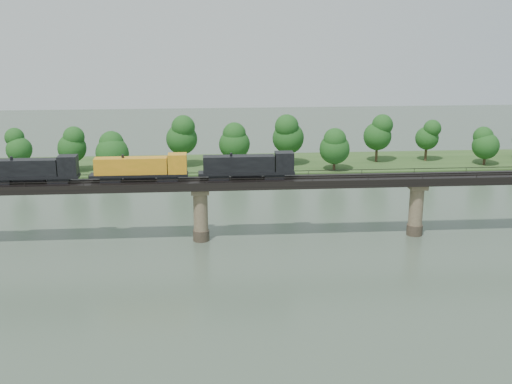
{
  "coord_description": "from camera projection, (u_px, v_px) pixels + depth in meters",
  "views": [
    {
      "loc": [
        1.32,
        -81.4,
        40.28
      ],
      "look_at": [
        10.08,
        30.0,
        9.0
      ],
      "focal_mm": 45.0,
      "sensor_mm": 36.0,
      "label": 1
    }
  ],
  "objects": [
    {
      "name": "ground",
      "position": [
        201.0,
        314.0,
        88.9
      ],
      "size": [
        400.0,
        400.0,
        0.0
      ],
      "primitive_type": "plane",
      "color": "#384738",
      "rests_on": "ground"
    },
    {
      "name": "far_bank",
      "position": [
        202.0,
        167.0,
        170.29
      ],
      "size": [
        300.0,
        24.0,
        1.6
      ],
      "primitive_type": "cube",
      "color": "#2B481D",
      "rests_on": "ground"
    },
    {
      "name": "bridge",
      "position": [
        201.0,
        212.0,
        116.23
      ],
      "size": [
        236.0,
        30.0,
        11.5
      ],
      "color": "#473A2D",
      "rests_on": "ground"
    },
    {
      "name": "bridge_superstructure",
      "position": [
        200.0,
        178.0,
        114.52
      ],
      "size": [
        220.0,
        4.9,
        0.75
      ],
      "color": "black",
      "rests_on": "bridge"
    },
    {
      "name": "far_treeline",
      "position": [
        169.0,
        141.0,
        163.21
      ],
      "size": [
        289.06,
        17.54,
        13.6
      ],
      "color": "#382619",
      "rests_on": "far_bank"
    },
    {
      "name": "freight_train",
      "position": [
        103.0,
        169.0,
        112.71
      ],
      "size": [
        69.82,
        2.72,
        4.81
      ],
      "color": "black",
      "rests_on": "bridge"
    }
  ]
}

